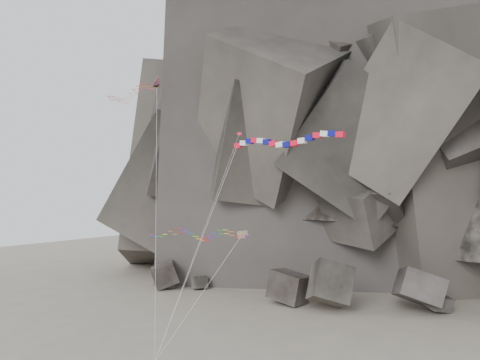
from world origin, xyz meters
The scene contains 7 objects.
ground centered at (0.00, 0.00, 0.00)m, with size 260.00×260.00×0.00m, color gray.
headland centered at (0.00, 70.00, 42.00)m, with size 110.00×70.00×84.00m, color #554D45, non-canonical shape.
boulder_field centered at (2.87, 33.91, 2.32)m, with size 77.26×18.93×9.17m.
delta_kite centered at (-12.48, 1.13, 31.90)m, with size 15.98×8.79×32.29m.
banner_kite centered at (10.75, -1.07, 24.13)m, with size 18.67×7.52×23.36m.
parafoil_kite centered at (-2.71, 1.58, 13.98)m, with size 14.87×8.94×13.18m.
pennant_kite centered at (2.94, -1.49, 18.84)m, with size 5.99×7.62×24.19m.
Camera 1 is at (30.26, -44.86, 18.48)m, focal length 35.00 mm.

